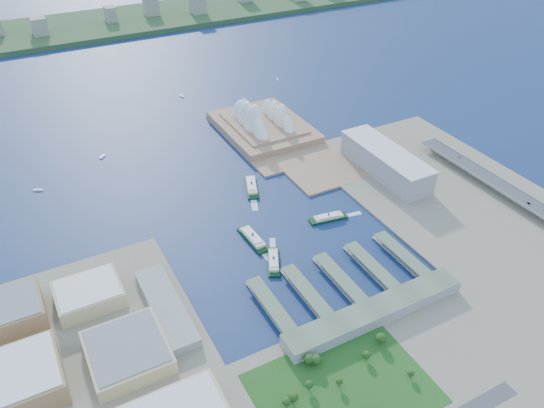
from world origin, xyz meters
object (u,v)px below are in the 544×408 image
toaster_building (386,162)px  ferry_a (253,237)px  ferry_b (252,185)px  opera_house (263,113)px  car_b (529,203)px  ferry_c (274,260)px  car_c (460,157)px  ferry_d (328,217)px

toaster_building → ferry_a: (-231.56, -46.57, -15.18)m
toaster_building → ferry_b: toaster_building is taller
opera_house → ferry_b: 173.23m
ferry_b → car_b: (283.58, -216.85, 10.17)m
opera_house → ferry_c: opera_house is taller
ferry_b → car_c: car_c is taller
car_b → car_c: bearing=-93.6°
ferry_a → car_c: car_c is taller
car_b → toaster_building: bearing=-57.9°
ferry_c → ferry_d: size_ratio=0.99×
opera_house → ferry_d: bearing=-98.8°
ferry_c → ferry_b: bearing=-80.7°
ferry_c → car_c: size_ratio=10.60×
toaster_building → car_c: (109.00, -32.78, -4.98)m
car_b → car_c: car_b is taller
opera_house → ferry_a: opera_house is taller
ferry_c → ferry_d: bearing=-131.5°
ferry_a → ferry_b: ferry_b is taller
opera_house → car_b: (191.00, -360.83, -16.41)m
opera_house → ferry_c: 326.55m
ferry_b → ferry_c: bearing=-86.0°
toaster_building → ferry_a: 236.68m
opera_house → car_c: size_ratio=38.83×
ferry_b → ferry_d: (53.34, -109.77, -0.73)m
ferry_c → car_c: 343.75m
ferry_a → car_b: size_ratio=12.60×
toaster_building → car_b: bearing=-57.9°
toaster_building → ferry_b: (-182.58, 56.02, -15.08)m
ferry_b → ferry_d: size_ratio=1.15×
opera_house → ferry_a: bearing=-119.9°
ferry_c → car_c: car_c is taller
toaster_building → ferry_a: toaster_building is taller
ferry_a → ferry_b: 113.68m
toaster_building → ferry_b: size_ratio=2.71×
toaster_building → car_b: toaster_building is taller
toaster_building → car_b: 189.98m
ferry_b → car_c: 304.97m
ferry_a → ferry_d: ferry_a is taller
opera_house → car_c: bearing=-49.5°
toaster_building → car_b: size_ratio=34.71×
toaster_building → opera_house: bearing=114.2°
car_b → ferry_d: bearing=-24.9°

